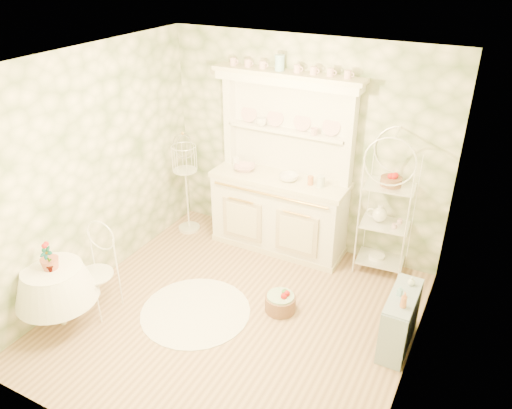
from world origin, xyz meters
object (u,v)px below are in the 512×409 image
at_px(birdcage_stand, 186,184).
at_px(floor_basket, 280,302).
at_px(kitchen_dresser, 280,167).
at_px(bakers_rack, 388,200).
at_px(cafe_chair, 95,279).
at_px(side_shelf, 399,322).
at_px(round_table, 57,293).

distance_m(birdcage_stand, floor_basket, 2.22).
distance_m(kitchen_dresser, floor_basket, 1.67).
bearing_deg(bakers_rack, cafe_chair, -144.98).
xyz_separation_m(kitchen_dresser, side_shelf, (1.85, -1.12, -0.86)).
distance_m(kitchen_dresser, side_shelf, 2.33).
xyz_separation_m(side_shelf, cafe_chair, (-3.05, -0.96, 0.11)).
height_order(kitchen_dresser, birdcage_stand, kitchen_dresser).
xyz_separation_m(kitchen_dresser, floor_basket, (0.59, -1.18, -1.03)).
relative_size(side_shelf, round_table, 0.82).
relative_size(side_shelf, cafe_chair, 0.84).
height_order(bakers_rack, cafe_chair, bakers_rack).
xyz_separation_m(kitchen_dresser, bakers_rack, (1.35, 0.09, -0.18)).
bearing_deg(side_shelf, floor_basket, -172.53).
xyz_separation_m(bakers_rack, birdcage_stand, (-2.65, -0.27, -0.27)).
xyz_separation_m(side_shelf, round_table, (-3.22, -1.34, 0.12)).
bearing_deg(kitchen_dresser, cafe_chair, -120.11).
xyz_separation_m(kitchen_dresser, cafe_chair, (-1.20, -2.07, -0.75)).
distance_m(bakers_rack, cafe_chair, 3.39).
relative_size(kitchen_dresser, floor_basket, 6.46).
bearing_deg(birdcage_stand, kitchen_dresser, 7.83).
bearing_deg(round_table, cafe_chair, 66.38).
bearing_deg(side_shelf, cafe_chair, -158.05).
bearing_deg(kitchen_dresser, bakers_rack, 3.76).
distance_m(side_shelf, round_table, 3.49).
relative_size(round_table, cafe_chair, 1.02).
xyz_separation_m(bakers_rack, side_shelf, (0.50, -1.20, -0.68)).
bearing_deg(birdcage_stand, floor_basket, -27.87).
relative_size(kitchen_dresser, side_shelf, 3.47).
bearing_deg(floor_basket, round_table, -146.93).
bearing_deg(bakers_rack, round_table, -142.18).
bearing_deg(bakers_rack, side_shelf, -72.64).
height_order(bakers_rack, side_shelf, bakers_rack).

